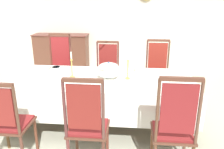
# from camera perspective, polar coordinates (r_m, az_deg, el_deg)

# --- Properties ---
(ground) EXTENTS (7.54, 6.34, 0.04)m
(ground) POSITION_cam_1_polar(r_m,az_deg,el_deg) (3.59, -3.02, -12.85)
(ground) COLOR #B5B8A1
(back_wall) EXTENTS (7.54, 0.08, 3.10)m
(back_wall) POSITION_cam_1_polar(r_m,az_deg,el_deg) (6.26, 1.12, 15.94)
(back_wall) COLOR beige
(back_wall) RESTS_ON ground
(dining_table) EXTENTS (2.67, 1.09, 0.74)m
(dining_table) POSITION_cam_1_polar(r_m,az_deg,el_deg) (3.36, -3.02, -2.04)
(dining_table) COLOR brown
(dining_table) RESTS_ON ground
(tablecloth) EXTENTS (2.69, 1.11, 0.45)m
(tablecloth) POSITION_cam_1_polar(r_m,az_deg,el_deg) (3.38, -3.01, -2.83)
(tablecloth) COLOR white
(tablecloth) RESTS_ON dining_table
(chair_south_a) EXTENTS (0.44, 0.42, 1.05)m
(chair_south_a) POSITION_cam_1_polar(r_m,az_deg,el_deg) (2.88, -24.28, -10.38)
(chair_south_a) COLOR brown
(chair_south_a) RESTS_ON ground
(chair_north_a) EXTENTS (0.44, 0.42, 1.21)m
(chair_north_a) POSITION_cam_1_polar(r_m,az_deg,el_deg) (4.47, -12.73, 1.85)
(chair_north_a) COLOR brown
(chair_north_a) RESTS_ON ground
(chair_south_b) EXTENTS (0.44, 0.42, 1.12)m
(chair_south_b) POSITION_cam_1_polar(r_m,az_deg,el_deg) (2.56, -6.20, -11.82)
(chair_south_b) COLOR #503020
(chair_south_b) RESTS_ON ground
(chair_north_b) EXTENTS (0.44, 0.42, 1.08)m
(chair_north_b) POSITION_cam_1_polar(r_m,az_deg,el_deg) (4.29, -1.22, 1.00)
(chair_north_b) COLOR brown
(chair_north_b) RESTS_ON ground
(chair_south_c) EXTENTS (0.44, 0.42, 1.17)m
(chair_south_c) POSITION_cam_1_polar(r_m,az_deg,el_deg) (2.54, 15.02, -12.24)
(chair_south_c) COLOR brown
(chair_south_c) RESTS_ON ground
(chair_north_c) EXTENTS (0.44, 0.42, 1.12)m
(chair_north_c) POSITION_cam_1_polar(r_m,az_deg,el_deg) (4.28, 11.09, 0.82)
(chair_north_c) COLOR brown
(chair_north_c) RESTS_ON ground
(soup_tureen) EXTENTS (0.32, 0.32, 0.25)m
(soup_tureen) POSITION_cam_1_polar(r_m,az_deg,el_deg) (3.28, -0.84, 1.03)
(soup_tureen) COLOR white
(soup_tureen) RESTS_ON tablecloth
(candlestick_west) EXTENTS (0.07, 0.07, 0.38)m
(candlestick_west) POSITION_cam_1_polar(r_m,az_deg,el_deg) (3.37, -9.85, 1.82)
(candlestick_west) COLOR gold
(candlestick_west) RESTS_ON tablecloth
(candlestick_east) EXTENTS (0.07, 0.07, 0.39)m
(candlestick_east) POSITION_cam_1_polar(r_m,az_deg,el_deg) (3.25, 3.91, 1.54)
(candlestick_east) COLOR gold
(candlestick_east) RESTS_ON tablecloth
(bowl_near_left) EXTENTS (0.19, 0.19, 0.03)m
(bowl_near_left) POSITION_cam_1_polar(r_m,az_deg,el_deg) (3.65, 3.50, 1.21)
(bowl_near_left) COLOR white
(bowl_near_left) RESTS_ON tablecloth
(bowl_near_right) EXTENTS (0.15, 0.15, 0.03)m
(bowl_near_right) POSITION_cam_1_polar(r_m,az_deg,el_deg) (3.85, -13.57, 1.65)
(bowl_near_right) COLOR white
(bowl_near_right) RESTS_ON tablecloth
(spoon_primary) EXTENTS (0.06, 0.17, 0.01)m
(spoon_primary) POSITION_cam_1_polar(r_m,az_deg,el_deg) (3.68, 5.55, 1.06)
(spoon_primary) COLOR gold
(spoon_primary) RESTS_ON tablecloth
(spoon_secondary) EXTENTS (0.03, 0.18, 0.01)m
(spoon_secondary) POSITION_cam_1_polar(r_m,az_deg,el_deg) (3.91, -14.94, 1.60)
(spoon_secondary) COLOR gold
(spoon_secondary) RESTS_ON tablecloth
(sideboard) EXTENTS (1.44, 0.48, 0.90)m
(sideboard) POSITION_cam_1_polar(r_m,az_deg,el_deg) (6.38, -12.27, 5.62)
(sideboard) COLOR brown
(sideboard) RESTS_ON ground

